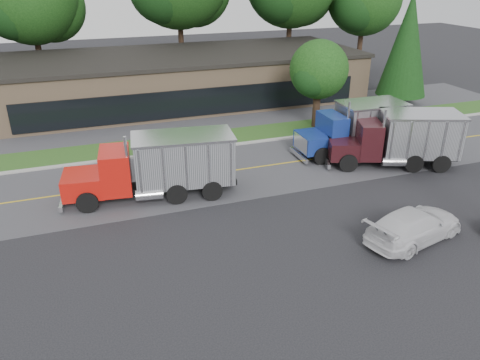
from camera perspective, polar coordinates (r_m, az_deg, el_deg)
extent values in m
plane|color=#2C2C31|center=(20.90, 4.15, -8.67)|extent=(140.00, 140.00, 0.00)
cube|color=#55555A|center=(28.34, -3.11, 0.81)|extent=(60.00, 8.00, 0.02)
cube|color=gold|center=(28.34, -3.11, 0.81)|extent=(60.00, 0.12, 0.01)
cube|color=#9E9E99|center=(32.09, -5.29, 3.68)|extent=(60.00, 0.30, 0.12)
cube|color=#204F1B|center=(33.73, -6.08, 4.71)|extent=(60.00, 3.40, 0.03)
cube|color=#55555A|center=(38.36, -7.92, 7.10)|extent=(60.00, 7.00, 0.02)
cube|color=#9F7F61|center=(43.92, -7.20, 12.10)|extent=(32.00, 12.00, 4.00)
cylinder|color=#382619|center=(50.77, -23.02, 12.54)|extent=(0.56, 0.56, 4.77)
sphere|color=#11340E|center=(51.11, -22.12, 18.93)|extent=(6.55, 6.55, 6.55)
sphere|color=black|center=(49.34, -25.83, 18.49)|extent=(6.00, 6.00, 6.00)
cylinder|color=#382619|center=(51.86, -7.11, 14.97)|extent=(0.56, 0.56, 5.64)
cylinder|color=#382619|center=(54.84, 5.90, 15.41)|extent=(0.56, 0.56, 5.37)
cylinder|color=#382619|center=(57.10, 14.30, 14.70)|extent=(0.56, 0.56, 4.44)
sphere|color=#11340E|center=(58.19, 15.61, 19.74)|extent=(6.09, 6.09, 6.09)
sphere|color=black|center=(55.15, 14.18, 19.92)|extent=(5.58, 5.58, 5.58)
cylinder|color=#382619|center=(44.85, 18.79, 9.28)|extent=(0.44, 0.44, 1.00)
cone|color=black|center=(43.92, 19.67, 15.35)|extent=(4.27, 4.27, 8.73)
cylinder|color=#382619|center=(36.84, 9.24, 8.22)|extent=(0.56, 0.56, 2.39)
sphere|color=#11340E|center=(36.07, 9.60, 13.15)|extent=(4.36, 4.36, 4.36)
sphere|color=#11340E|center=(37.04, 10.26, 12.54)|extent=(3.27, 3.27, 3.27)
sphere|color=black|center=(35.48, 8.88, 12.33)|extent=(3.00, 3.00, 3.00)
cube|color=black|center=(25.74, -10.04, -0.75)|extent=(8.70, 2.10, 0.28)
cube|color=red|center=(25.71, -18.50, -0.39)|extent=(2.35, 2.55, 1.10)
cube|color=red|center=(25.31, -14.90, 1.18)|extent=(1.80, 2.57, 2.20)
cube|color=black|center=(25.21, -16.48, 1.88)|extent=(0.33, 2.09, 0.90)
cube|color=silver|center=(25.23, -6.87, 2.53)|extent=(5.45, 3.14, 2.50)
cube|color=silver|center=(24.77, -7.03, 5.32)|extent=(5.61, 3.31, 0.12)
cylinder|color=black|center=(26.95, -17.76, -0.39)|extent=(1.14, 0.49, 1.10)
cylinder|color=black|center=(24.89, -18.11, -2.59)|extent=(1.14, 0.49, 1.10)
cylinder|color=black|center=(26.88, -6.18, 0.65)|extent=(1.14, 0.49, 1.10)
cylinder|color=black|center=(24.81, -5.56, -1.47)|extent=(1.14, 0.49, 1.10)
cube|color=black|center=(32.11, 13.51, 4.18)|extent=(6.89, 1.24, 0.28)
cube|color=navy|center=(30.54, 8.77, 4.62)|extent=(1.72, 2.36, 1.10)
cube|color=navy|center=(30.94, 11.09, 5.89)|extent=(1.27, 2.44, 2.20)
cube|color=black|center=(30.58, 10.28, 6.52)|extent=(0.13, 2.10, 0.90)
cube|color=silver|center=(32.27, 15.60, 6.78)|extent=(4.18, 2.64, 2.50)
cube|color=silver|center=(31.91, 15.87, 9.00)|extent=(4.34, 2.79, 0.12)
cylinder|color=black|center=(31.76, 8.05, 4.40)|extent=(1.11, 0.39, 1.10)
cylinder|color=black|center=(29.85, 9.92, 2.92)|extent=(1.11, 0.39, 1.10)
cylinder|color=black|center=(33.78, 14.72, 5.08)|extent=(1.11, 0.39, 1.10)
cylinder|color=black|center=(32.00, 16.85, 3.71)|extent=(1.11, 0.39, 1.10)
cube|color=black|center=(30.91, 18.33, 2.77)|extent=(7.43, 3.60, 0.28)
cube|color=black|center=(29.89, 12.44, 3.87)|extent=(2.50, 2.79, 1.10)
cube|color=black|center=(30.02, 15.32, 4.87)|extent=(2.08, 2.71, 2.20)
cube|color=black|center=(29.76, 14.33, 5.63)|extent=(0.79, 1.99, 0.90)
cube|color=silver|center=(30.85, 21.03, 5.21)|extent=(5.11, 3.93, 2.50)
cube|color=silver|center=(30.48, 21.40, 7.51)|extent=(5.31, 4.12, 0.12)
cylinder|color=black|center=(31.17, 12.26, 3.67)|extent=(1.15, 0.71, 1.10)
cylinder|color=black|center=(29.08, 13.06, 2.04)|extent=(1.15, 0.71, 1.10)
cylinder|color=black|center=(32.45, 20.56, 3.47)|extent=(1.15, 0.71, 1.10)
cylinder|color=black|center=(30.45, 21.88, 1.89)|extent=(1.15, 0.71, 1.10)
imported|color=silver|center=(22.71, 20.49, -5.18)|extent=(5.56, 3.35, 1.51)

